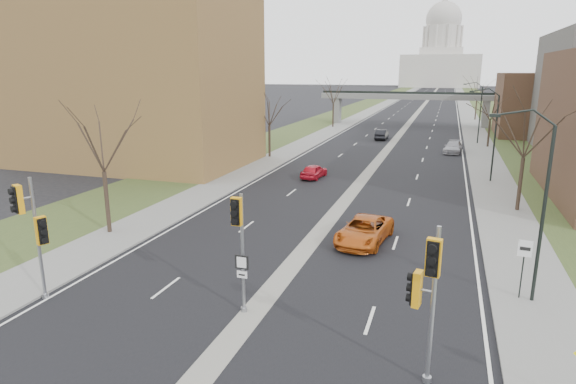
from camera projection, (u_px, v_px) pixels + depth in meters
The scene contains 28 objects.
ground at pixel (244, 324), 20.21m from camera, with size 700.00×700.00×0.00m, color black.
road_surface at pixel (425, 103), 158.24m from camera, with size 20.00×600.00×0.01m, color black.
median_strip at pixel (425, 103), 158.25m from camera, with size 1.20×600.00×0.02m, color gray.
sidewalk_right at pixel (464, 104), 154.57m from camera, with size 4.00×600.00×0.12m, color gray.
sidewalk_left at pixel (389, 102), 161.89m from camera, with size 4.00×600.00×0.12m, color gray.
grass_verge_right at pixel (484, 104), 152.74m from camera, with size 8.00×600.00×0.10m, color #2D3D1C.
grass_verge_left at pixel (371, 102), 163.72m from camera, with size 8.00×600.00×0.10m, color #2D3D1C.
apartment_building at pixel (133, 65), 53.05m from camera, with size 25.00×16.00×22.00m, color brown.
commercial_block_far at pixel (545, 105), 76.69m from camera, with size 14.00×14.00×10.00m, color brown.
pedestrian_bridge at pixel (409, 100), 92.64m from camera, with size 34.00×3.00×6.45m.
capitol at pixel (441, 57), 310.13m from camera, with size 48.00×42.00×55.75m.
streetlight_near at pixel (531, 152), 20.67m from camera, with size 2.61×0.20×8.70m.
streetlight_mid at pixel (488, 108), 44.60m from camera, with size 2.61×0.20×8.70m.
streetlight_far at pixel (476, 95), 68.53m from camera, with size 2.61×0.20×8.70m.
tree_left_a at pixel (100, 132), 29.91m from camera, with size 7.20×7.20×9.40m.
tree_left_b at pixel (269, 106), 57.62m from camera, with size 6.75×6.75×8.81m.
tree_left_c at pixel (334, 89), 88.70m from camera, with size 7.65×7.65×9.99m.
tree_right_a at pixel (527, 123), 34.86m from camera, with size 7.20×7.20×9.40m.
tree_right_b at pixel (492, 105), 65.43m from camera, with size 6.30×6.30×8.22m.
tree_right_c at pixel (478, 87), 101.94m from camera, with size 7.65×7.65×9.99m.
signal_pole_left at pixel (32, 223), 21.35m from camera, with size 1.34×0.97×5.80m.
signal_pole_median at pixel (239, 233), 20.10m from camera, with size 0.62×0.87×5.39m.
signal_pole_right at pixel (427, 284), 15.50m from camera, with size 0.95×1.14×5.61m.
speed_limit_sign at pixel (524, 259), 21.88m from camera, with size 0.61×0.08×2.81m.
car_left_near at pixel (314, 171), 47.61m from camera, with size 1.64×4.07×1.39m, color red.
car_left_far at pixel (382, 134), 74.45m from camera, with size 1.60×4.58×1.51m, color black.
car_right_near at pixel (364, 230), 29.69m from camera, with size 2.58×5.59×1.55m, color #B95113.
car_right_mid at pixel (453, 147), 62.16m from camera, with size 2.05×5.04×1.46m, color #9B9AA1.
Camera 1 is at (7.51, -16.71, 10.36)m, focal length 30.00 mm.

